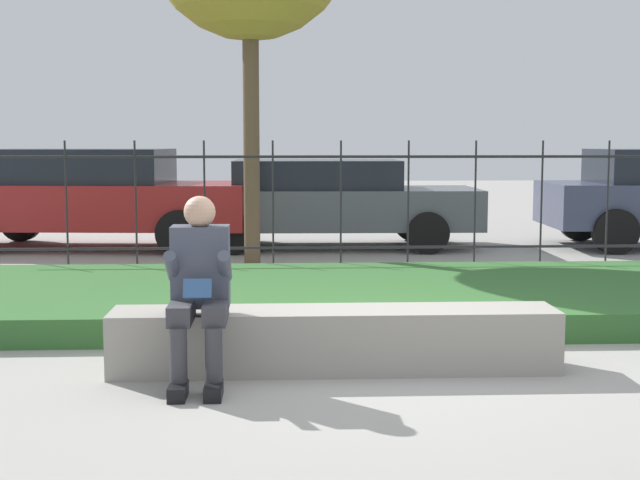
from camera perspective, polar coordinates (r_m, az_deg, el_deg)
ground_plane at (r=6.30m, az=4.27°, el=-8.26°), size 60.00×60.00×0.00m
stone_bench at (r=6.23m, az=0.95°, el=-6.62°), size 3.09×0.49×0.43m
person_seated_reader at (r=5.87m, az=-7.72°, el=-2.75°), size 0.42×0.73×1.23m
grass_berm at (r=8.47m, az=2.42°, el=-3.67°), size 10.90×3.10×0.23m
iron_fence at (r=10.63m, az=1.34°, el=2.31°), size 8.90×0.03×1.60m
car_parked_center at (r=13.37m, az=0.36°, el=2.54°), size 4.47×1.97×1.31m
car_parked_left at (r=13.68m, az=-14.48°, el=2.76°), size 4.79×2.26×1.48m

